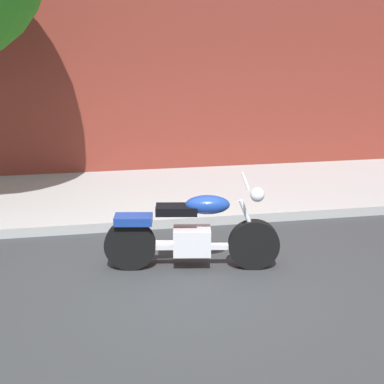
% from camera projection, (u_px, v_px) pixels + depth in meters
% --- Properties ---
extents(ground_plane, '(60.00, 60.00, 0.00)m').
position_uv_depth(ground_plane, '(186.00, 279.00, 6.23)').
color(ground_plane, '#303335').
extents(sidewalk, '(18.07, 2.80, 0.14)m').
position_uv_depth(sidewalk, '(157.00, 195.00, 9.06)').
color(sidewalk, '#A0A0A0').
rests_on(sidewalk, ground).
extents(motorcycle, '(2.07, 0.75, 1.11)m').
position_uv_depth(motorcycle, '(192.00, 234.00, 6.39)').
color(motorcycle, black).
rests_on(motorcycle, ground).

